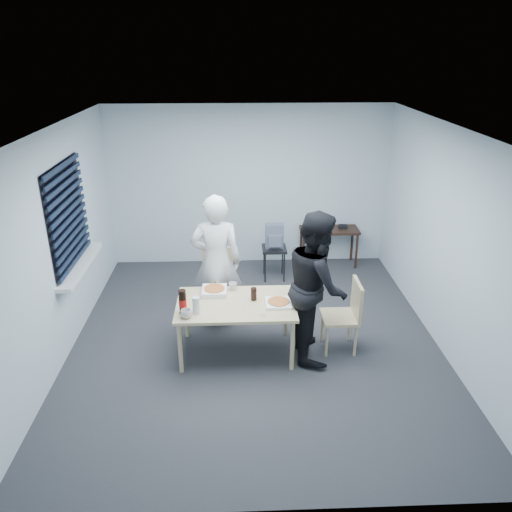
{
  "coord_description": "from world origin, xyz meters",
  "views": [
    {
      "loc": [
        -0.21,
        -5.35,
        3.44
      ],
      "look_at": [
        0.01,
        0.1,
        1.1
      ],
      "focal_mm": 35.0,
      "sensor_mm": 36.0,
      "label": 1
    }
  ],
  "objects_px": {
    "soda_bottle": "(183,302)",
    "mug_b": "(233,286)",
    "chair_far": "(218,275)",
    "person_white": "(216,262)",
    "stool": "(274,254)",
    "person_black": "(316,285)",
    "chair_right": "(347,311)",
    "dining_table": "(236,307)",
    "mug_a": "(186,314)",
    "backpack": "(274,237)",
    "side_table": "(329,233)"
  },
  "relations": [
    {
      "from": "chair_far",
      "to": "dining_table",
      "type": "bearing_deg",
      "value": -77.24
    },
    {
      "from": "mug_a",
      "to": "side_table",
      "type": "bearing_deg",
      "value": 53.8
    },
    {
      "from": "person_white",
      "to": "mug_b",
      "type": "relative_size",
      "value": 17.7
    },
    {
      "from": "person_white",
      "to": "stool",
      "type": "relative_size",
      "value": 3.41
    },
    {
      "from": "dining_table",
      "to": "chair_right",
      "type": "bearing_deg",
      "value": 1.25
    },
    {
      "from": "stool",
      "to": "soda_bottle",
      "type": "distance_m",
      "value": 2.57
    },
    {
      "from": "dining_table",
      "to": "person_white",
      "type": "xyz_separation_m",
      "value": [
        -0.24,
        0.69,
        0.28
      ]
    },
    {
      "from": "person_black",
      "to": "stool",
      "type": "distance_m",
      "value": 2.14
    },
    {
      "from": "dining_table",
      "to": "mug_b",
      "type": "height_order",
      "value": "mug_b"
    },
    {
      "from": "chair_right",
      "to": "person_white",
      "type": "bearing_deg",
      "value": 157.05
    },
    {
      "from": "chair_right",
      "to": "soda_bottle",
      "type": "relative_size",
      "value": 3.19
    },
    {
      "from": "chair_far",
      "to": "person_black",
      "type": "xyz_separation_m",
      "value": [
        1.17,
        -1.1,
        0.37
      ]
    },
    {
      "from": "stool",
      "to": "mug_a",
      "type": "xyz_separation_m",
      "value": [
        -1.14,
        -2.36,
        0.31
      ]
    },
    {
      "from": "chair_far",
      "to": "mug_a",
      "type": "xyz_separation_m",
      "value": [
        -0.3,
        -1.39,
        0.2
      ]
    },
    {
      "from": "soda_bottle",
      "to": "mug_b",
      "type": "bearing_deg",
      "value": 44.14
    },
    {
      "from": "chair_far",
      "to": "soda_bottle",
      "type": "relative_size",
      "value": 3.19
    },
    {
      "from": "stool",
      "to": "backpack",
      "type": "xyz_separation_m",
      "value": [
        -0.0,
        -0.01,
        0.3
      ]
    },
    {
      "from": "chair_far",
      "to": "chair_right",
      "type": "height_order",
      "value": "same"
    },
    {
      "from": "backpack",
      "to": "mug_b",
      "type": "relative_size",
      "value": 3.83
    },
    {
      "from": "chair_right",
      "to": "mug_a",
      "type": "height_order",
      "value": "chair_right"
    },
    {
      "from": "stool",
      "to": "soda_bottle",
      "type": "relative_size",
      "value": 1.86
    },
    {
      "from": "person_black",
      "to": "soda_bottle",
      "type": "height_order",
      "value": "person_black"
    },
    {
      "from": "person_white",
      "to": "person_black",
      "type": "distance_m",
      "value": 1.37
    },
    {
      "from": "backpack",
      "to": "person_white",
      "type": "bearing_deg",
      "value": -107.79
    },
    {
      "from": "side_table",
      "to": "stool",
      "type": "bearing_deg",
      "value": -152.4
    },
    {
      "from": "side_table",
      "to": "backpack",
      "type": "distance_m",
      "value": 1.08
    },
    {
      "from": "chair_far",
      "to": "side_table",
      "type": "relative_size",
      "value": 0.93
    },
    {
      "from": "stool",
      "to": "chair_far",
      "type": "bearing_deg",
      "value": -131.24
    },
    {
      "from": "chair_right",
      "to": "mug_a",
      "type": "bearing_deg",
      "value": -169.55
    },
    {
      "from": "side_table",
      "to": "backpack",
      "type": "bearing_deg",
      "value": -151.85
    },
    {
      "from": "stool",
      "to": "mug_b",
      "type": "distance_m",
      "value": 1.85
    },
    {
      "from": "person_black",
      "to": "soda_bottle",
      "type": "bearing_deg",
      "value": 96.76
    },
    {
      "from": "stool",
      "to": "backpack",
      "type": "relative_size",
      "value": 1.36
    },
    {
      "from": "dining_table",
      "to": "mug_a",
      "type": "xyz_separation_m",
      "value": [
        -0.54,
        -0.31,
        0.11
      ]
    },
    {
      "from": "side_table",
      "to": "chair_right",
      "type": "bearing_deg",
      "value": -95.14
    },
    {
      "from": "backpack",
      "to": "soda_bottle",
      "type": "distance_m",
      "value": 2.53
    },
    {
      "from": "chair_right",
      "to": "person_white",
      "type": "height_order",
      "value": "person_white"
    },
    {
      "from": "chair_right",
      "to": "mug_a",
      "type": "xyz_separation_m",
      "value": [
        -1.86,
        -0.34,
        0.2
      ]
    },
    {
      "from": "person_white",
      "to": "mug_a",
      "type": "height_order",
      "value": "person_white"
    },
    {
      "from": "mug_b",
      "to": "soda_bottle",
      "type": "distance_m",
      "value": 0.77
    },
    {
      "from": "dining_table",
      "to": "person_white",
      "type": "relative_size",
      "value": 0.78
    },
    {
      "from": "person_black",
      "to": "mug_b",
      "type": "distance_m",
      "value": 1.04
    },
    {
      "from": "dining_table",
      "to": "stool",
      "type": "distance_m",
      "value": 2.14
    },
    {
      "from": "side_table",
      "to": "mug_a",
      "type": "xyz_separation_m",
      "value": [
        -2.09,
        -2.85,
        0.16
      ]
    },
    {
      "from": "person_white",
      "to": "mug_a",
      "type": "distance_m",
      "value": 1.06
    },
    {
      "from": "chair_far",
      "to": "chair_right",
      "type": "xyz_separation_m",
      "value": [
        1.56,
        -1.05,
        0.0
      ]
    },
    {
      "from": "chair_right",
      "to": "stool",
      "type": "bearing_deg",
      "value": 109.59
    },
    {
      "from": "dining_table",
      "to": "backpack",
      "type": "distance_m",
      "value": 2.12
    },
    {
      "from": "person_white",
      "to": "backpack",
      "type": "distance_m",
      "value": 1.59
    },
    {
      "from": "dining_table",
      "to": "backpack",
      "type": "bearing_deg",
      "value": 73.51
    }
  ]
}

